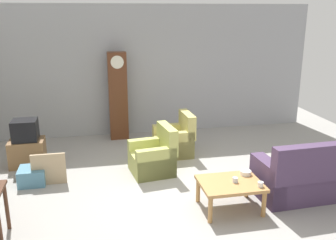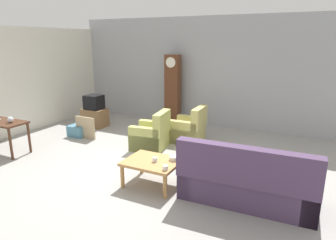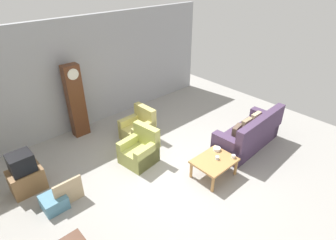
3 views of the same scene
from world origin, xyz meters
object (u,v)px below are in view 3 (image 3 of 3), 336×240
at_px(coffee_table_wood, 214,162).
at_px(tv_crt, 21,163).
at_px(framed_picture_leaning, 69,192).
at_px(armchair_olive_far, 138,129).
at_px(cup_white_porcelain, 233,156).
at_px(tv_stand_cabinet, 27,180).
at_px(couch_floral, 249,135).
at_px(armchair_olive_near, 140,151).
at_px(bowl_white_stacked, 217,149).
at_px(grandfather_clock, 76,101).
at_px(cup_blue_rimmed, 217,158).
at_px(storage_box_blue, 54,202).

relative_size(coffee_table_wood, tv_crt, 2.00).
height_order(coffee_table_wood, tv_crt, tv_crt).
relative_size(coffee_table_wood, framed_picture_leaning, 1.60).
bearing_deg(coffee_table_wood, tv_crt, 143.81).
height_order(coffee_table_wood, framed_picture_leaning, framed_picture_leaning).
xyz_separation_m(armchair_olive_far, cup_white_porcelain, (0.72, -2.72, 0.20)).
distance_m(armchair_olive_far, framed_picture_leaning, 2.73).
height_order(framed_picture_leaning, cup_white_porcelain, framed_picture_leaning).
relative_size(coffee_table_wood, tv_stand_cabinet, 1.41).
distance_m(couch_floral, armchair_olive_near, 2.97).
bearing_deg(bowl_white_stacked, tv_stand_cabinet, 148.66).
xyz_separation_m(coffee_table_wood, grandfather_clock, (-1.44, 3.81, 0.67)).
relative_size(tv_stand_cabinet, framed_picture_leaning, 1.13).
distance_m(armchair_olive_near, coffee_table_wood, 1.87).
xyz_separation_m(tv_crt, cup_blue_rimmed, (3.45, -2.50, -0.25)).
bearing_deg(cup_white_porcelain, bowl_white_stacked, 96.16).
relative_size(couch_floral, armchair_olive_far, 2.32).
height_order(tv_stand_cabinet, bowl_white_stacked, tv_stand_cabinet).
bearing_deg(cup_white_porcelain, couch_floral, 16.88).
bearing_deg(grandfather_clock, tv_crt, -145.55).
bearing_deg(armchair_olive_near, tv_stand_cabinet, 160.56).
height_order(storage_box_blue, cup_blue_rimmed, cup_blue_rimmed).
bearing_deg(storage_box_blue, armchair_olive_near, 1.00).
relative_size(couch_floral, cup_white_porcelain, 23.77).
height_order(storage_box_blue, bowl_white_stacked, bowl_white_stacked).
bearing_deg(tv_crt, armchair_olive_near, -19.44).
relative_size(armchair_olive_near, framed_picture_leaning, 1.53).
bearing_deg(cup_white_porcelain, storage_box_blue, 153.05).
xyz_separation_m(framed_picture_leaning, cup_white_porcelain, (3.26, -1.73, 0.21)).
xyz_separation_m(armchair_olive_near, coffee_table_wood, (0.94, -1.61, 0.09)).
bearing_deg(armchair_olive_far, cup_white_porcelain, -75.22).
bearing_deg(bowl_white_stacked, storage_box_blue, 158.80).
relative_size(cup_blue_rimmed, bowl_white_stacked, 0.47).
xyz_separation_m(armchair_olive_near, tv_stand_cabinet, (-2.45, 0.86, -0.04)).
bearing_deg(storage_box_blue, couch_floral, -16.57).
distance_m(tv_stand_cabinet, cup_blue_rimmed, 4.27).
xyz_separation_m(couch_floral, coffee_table_wood, (-1.64, -0.14, 0.04)).
height_order(tv_stand_cabinet, cup_white_porcelain, same).
relative_size(tv_stand_cabinet, cup_blue_rimmed, 8.02).
bearing_deg(armchair_olive_far, framed_picture_leaning, -158.78).
xyz_separation_m(coffee_table_wood, cup_blue_rimmed, (0.07, -0.02, 0.11)).
distance_m(coffee_table_wood, framed_picture_leaning, 3.24).
bearing_deg(cup_white_porcelain, tv_stand_cabinet, 144.24).
xyz_separation_m(armchair_olive_near, cup_white_porcelain, (1.33, -1.85, 0.20)).
bearing_deg(grandfather_clock, coffee_table_wood, -69.34).
distance_m(coffee_table_wood, tv_crt, 4.21).
bearing_deg(tv_crt, coffee_table_wood, -36.19).
distance_m(armchair_olive_far, grandfather_clock, 1.90).
xyz_separation_m(couch_floral, bowl_white_stacked, (-1.30, 0.07, 0.14)).
relative_size(armchair_olive_near, tv_stand_cabinet, 1.35).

